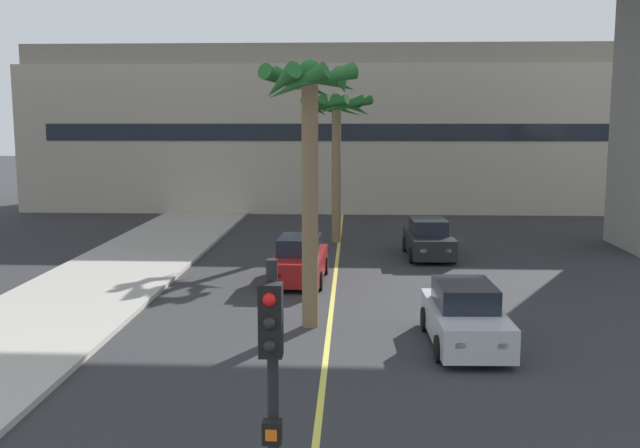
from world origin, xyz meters
name	(u,v)px	position (x,y,z in m)	size (l,w,h in m)	color
lane_stripe_center	(334,290)	(0.00, 24.00, 0.00)	(0.14, 56.00, 0.01)	#DBCC4C
pier_building_backdrop	(344,130)	(0.00, 47.21, 4.94)	(39.13, 8.04, 10.00)	#BCB29E
car_queue_front	(428,240)	(3.72, 30.00, 0.72)	(1.93, 4.15, 1.56)	black
car_queue_second	(299,261)	(-1.24, 25.27, 0.72)	(1.94, 4.16, 1.56)	maroon
car_queue_third	(465,317)	(3.43, 18.17, 0.72)	(1.94, 4.15, 1.56)	#B7BABF
traffic_light_median_near	(272,401)	(-0.20, 7.56, 2.71)	(0.24, 0.37, 4.20)	black
palm_tree_near_median	(309,124)	(-0.54, 19.67, 5.48)	(2.72, 2.75, 7.14)	brown
palm_tree_mid_median	(336,121)	(-0.16, 33.45, 5.54)	(3.32, 3.36, 6.77)	brown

